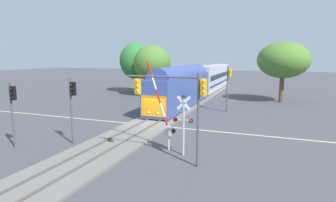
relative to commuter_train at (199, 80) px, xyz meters
The scene contains 13 objects.
ground_plane 19.98m from the commuter_train, 90.01° to the right, with size 220.00×220.00×0.00m, color #47474C.
road_centre_stripe 19.98m from the commuter_train, 90.01° to the right, with size 44.00×0.20×0.01m.
railway_track 19.96m from the commuter_train, 90.01° to the right, with size 4.40×80.00×0.32m.
commuter_train is the anchor object (origin of this frame).
crossing_gate_near 26.24m from the commuter_train, 80.84° to the right, with size 2.19×0.40×6.37m.
crossing_signal_mast 27.16m from the commuter_train, 78.03° to the right, with size 1.36×0.44×4.19m.
traffic_signal_near_right 28.78m from the commuter_train, 78.58° to the right, with size 5.12×0.38×5.69m.
traffic_signal_median 27.31m from the commuter_train, 96.19° to the right, with size 0.53×0.38×5.08m.
traffic_signal_far_side 12.20m from the commuter_train, 59.23° to the right, with size 0.53×0.38×5.53m.
traffic_signal_near_left 30.07m from the commuter_train, 102.28° to the right, with size 0.53×0.38×4.86m.
oak_far_right 12.91m from the commuter_train, ahead, with size 7.35×7.35×8.77m.
pine_left_background 13.32m from the commuter_train, 169.12° to the left, with size 5.88×5.88×9.13m.
oak_behind_train 8.36m from the commuter_train, behind, with size 6.14×6.14×8.51m.
Camera 1 is at (10.98, -23.98, 6.66)m, focal length 29.51 mm.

